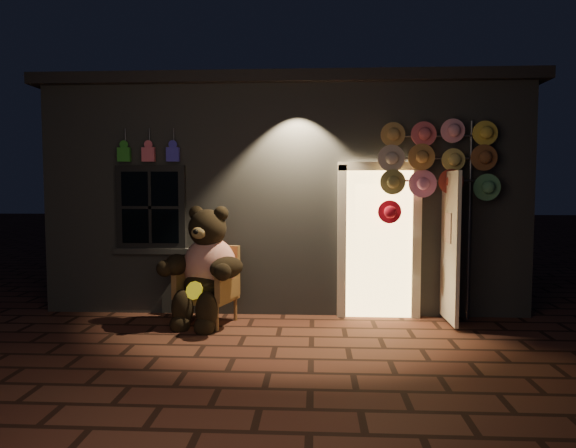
{
  "coord_description": "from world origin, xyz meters",
  "views": [
    {
      "loc": [
        0.46,
        -5.79,
        1.83
      ],
      "look_at": [
        0.09,
        1.0,
        1.35
      ],
      "focal_mm": 32.0,
      "sensor_mm": 36.0,
      "label": 1
    }
  ],
  "objects": [
    {
      "name": "ground",
      "position": [
        0.0,
        0.0,
        0.0
      ],
      "size": [
        60.0,
        60.0,
        0.0
      ],
      "primitive_type": "plane",
      "color": "brown",
      "rests_on": "ground"
    },
    {
      "name": "hat_rack",
      "position": [
        2.08,
        1.28,
        2.16
      ],
      "size": [
        1.56,
        0.22,
        2.76
      ],
      "color": "#59595E",
      "rests_on": "ground"
    },
    {
      "name": "teddy_bear",
      "position": [
        -1.0,
        0.93,
        0.76
      ],
      "size": [
        1.15,
        1.05,
        1.65
      ],
      "rotation": [
        0.0,
        0.0,
        -0.3
      ],
      "color": "red",
      "rests_on": "ground"
    },
    {
      "name": "shop_building",
      "position": [
        0.0,
        3.99,
        1.74
      ],
      "size": [
        7.3,
        5.95,
        3.51
      ],
      "color": "slate",
      "rests_on": "ground"
    },
    {
      "name": "wicker_armchair",
      "position": [
        -0.98,
        1.06,
        0.52
      ],
      "size": [
        0.86,
        0.82,
        1.04
      ],
      "rotation": [
        0.0,
        0.0,
        -0.3
      ],
      "color": "brown",
      "rests_on": "ground"
    }
  ]
}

